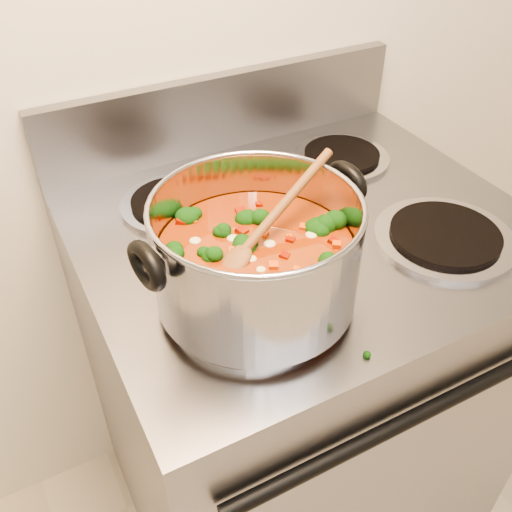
{
  "coord_description": "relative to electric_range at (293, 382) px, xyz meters",
  "views": [
    {
      "loc": [
        -0.42,
        0.47,
        1.52
      ],
      "look_at": [
        -0.13,
        1.02,
        1.01
      ],
      "focal_mm": 40.0,
      "sensor_mm": 36.0,
      "label": 1
    }
  ],
  "objects": [
    {
      "name": "wooden_spoon",
      "position": [
        -0.16,
        -0.14,
        0.58
      ],
      "size": [
        0.24,
        0.11,
        0.11
      ],
      "rotation": [
        0.0,
        0.0,
        0.37
      ],
      "color": "brown",
      "rests_on": "stockpot"
    },
    {
      "name": "cooktop_crumbs",
      "position": [
        -0.09,
        -0.19,
        0.46
      ],
      "size": [
        0.3,
        0.28,
        0.01
      ],
      "color": "black",
      "rests_on": "electric_range"
    },
    {
      "name": "stockpot",
      "position": [
        -0.17,
        -0.14,
        0.54
      ],
      "size": [
        0.36,
        0.29,
        0.17
      ],
      "rotation": [
        0.0,
        0.0,
        0.14
      ],
      "color": "#A9A9B1",
      "rests_on": "electric_range"
    },
    {
      "name": "electric_range",
      "position": [
        0.0,
        0.0,
        0.0
      ],
      "size": [
        0.79,
        0.71,
        1.08
      ],
      "color": "gray",
      "rests_on": "ground"
    }
  ]
}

